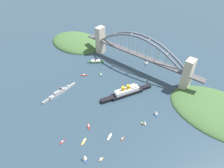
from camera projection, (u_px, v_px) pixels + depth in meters
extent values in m
plane|color=#283D4C|center=(137.00, 68.00, 404.37)|extent=(1400.00, 1400.00, 0.00)
cube|color=#BCB29E|center=(187.00, 75.00, 337.10)|extent=(12.89, 18.69, 58.70)
cube|color=#BCB29E|center=(100.00, 40.00, 434.43)|extent=(12.89, 18.69, 58.70)
cube|color=#47474C|center=(138.00, 55.00, 385.28)|extent=(184.32, 12.69, 2.40)
cube|color=#47474C|center=(198.00, 79.00, 327.51)|extent=(24.00, 12.69, 2.40)
cube|color=#47474C|center=(94.00, 37.00, 443.05)|extent=(24.00, 12.69, 2.40)
cube|color=slate|center=(183.00, 67.00, 341.82)|extent=(20.99, 1.80, 16.74)
cube|color=slate|center=(174.00, 57.00, 343.25)|extent=(20.68, 1.80, 13.80)
cube|color=slate|center=(165.00, 48.00, 346.68)|extent=(20.30, 1.80, 10.83)
cube|color=slate|center=(155.00, 42.00, 352.10)|extent=(19.85, 1.80, 7.83)
cube|color=slate|center=(146.00, 37.00, 359.52)|extent=(19.34, 1.80, 4.76)
cube|color=slate|center=(138.00, 34.00, 368.94)|extent=(19.34, 1.80, 4.76)
cube|color=slate|center=(129.00, 33.00, 380.35)|extent=(19.85, 1.80, 7.83)
cube|color=slate|center=(121.00, 33.00, 393.76)|extent=(20.30, 1.80, 10.83)
cube|color=slate|center=(113.00, 35.00, 409.16)|extent=(20.68, 1.80, 13.80)
cube|color=slate|center=(106.00, 38.00, 426.56)|extent=(20.99, 1.80, 16.74)
cube|color=slate|center=(180.00, 70.00, 335.02)|extent=(20.99, 1.80, 16.74)
cube|color=slate|center=(171.00, 59.00, 336.45)|extent=(20.68, 1.80, 13.80)
cube|color=slate|center=(161.00, 51.00, 339.88)|extent=(20.30, 1.80, 10.83)
cube|color=slate|center=(152.00, 44.00, 345.30)|extent=(19.85, 1.80, 7.83)
cube|color=slate|center=(143.00, 39.00, 352.72)|extent=(19.34, 1.80, 4.76)
cube|color=slate|center=(134.00, 36.00, 362.13)|extent=(19.34, 1.80, 4.76)
cube|color=slate|center=(125.00, 35.00, 373.55)|extent=(19.85, 1.80, 7.83)
cube|color=slate|center=(117.00, 35.00, 386.95)|extent=(20.30, 1.80, 10.83)
cube|color=slate|center=(110.00, 37.00, 402.36)|extent=(20.68, 1.80, 13.80)
cube|color=slate|center=(103.00, 39.00, 419.76)|extent=(20.99, 1.80, 16.74)
cube|color=slate|center=(186.00, 74.00, 338.21)|extent=(1.40, 11.43, 1.40)
cube|color=slate|center=(168.00, 53.00, 341.07)|extent=(1.40, 11.43, 1.40)
cube|color=slate|center=(149.00, 40.00, 351.91)|extent=(1.40, 11.43, 1.40)
cube|color=slate|center=(131.00, 34.00, 370.74)|extent=(1.40, 11.43, 1.40)
cube|color=slate|center=(115.00, 34.00, 397.56)|extent=(1.40, 11.43, 1.40)
cube|color=slate|center=(101.00, 40.00, 432.36)|extent=(1.40, 11.43, 1.40)
cylinder|color=slate|center=(178.00, 64.00, 346.15)|extent=(0.56, 0.56, 12.98)
cylinder|color=slate|center=(175.00, 67.00, 339.35)|extent=(0.56, 0.56, 12.98)
cylinder|color=slate|center=(168.00, 58.00, 352.07)|extent=(0.56, 0.56, 24.00)
cylinder|color=slate|center=(165.00, 61.00, 345.27)|extent=(0.56, 0.56, 24.00)
cylinder|color=slate|center=(159.00, 52.00, 358.99)|extent=(0.56, 0.56, 31.88)
cylinder|color=slate|center=(155.00, 55.00, 352.19)|extent=(0.56, 0.56, 31.88)
cylinder|color=slate|center=(150.00, 48.00, 366.91)|extent=(0.56, 0.56, 36.60)
cylinder|color=slate|center=(146.00, 50.00, 360.11)|extent=(0.56, 0.56, 36.60)
cylinder|color=slate|center=(141.00, 44.00, 375.83)|extent=(0.56, 0.56, 38.18)
cylinder|color=slate|center=(138.00, 47.00, 369.02)|extent=(0.56, 0.56, 38.18)
cylinder|color=slate|center=(133.00, 42.00, 385.74)|extent=(0.56, 0.56, 36.60)
cylinder|color=slate|center=(129.00, 44.00, 378.94)|extent=(0.56, 0.56, 36.60)
cylinder|color=slate|center=(125.00, 40.00, 396.66)|extent=(0.56, 0.56, 31.88)
cylinder|color=slate|center=(121.00, 42.00, 389.85)|extent=(0.56, 0.56, 31.88)
cylinder|color=slate|center=(117.00, 39.00, 408.57)|extent=(0.56, 0.56, 24.00)
cylinder|color=slate|center=(113.00, 41.00, 401.76)|extent=(0.56, 0.56, 24.00)
cylinder|color=slate|center=(110.00, 39.00, 421.48)|extent=(0.56, 0.56, 12.98)
cylinder|color=slate|center=(106.00, 41.00, 414.67)|extent=(0.56, 0.56, 12.98)
ellipsoid|color=#3D6033|center=(220.00, 113.00, 309.99)|extent=(157.94, 108.35, 19.71)
ellipsoid|color=#3D6033|center=(77.00, 43.00, 487.17)|extent=(136.22, 98.74, 26.31)
ellipsoid|color=#756B5B|center=(94.00, 42.00, 488.22)|extent=(47.68, 29.62, 14.47)
cube|color=black|center=(127.00, 93.00, 340.82)|extent=(35.10, 56.44, 5.77)
cube|color=black|center=(146.00, 87.00, 353.29)|extent=(14.12, 19.95, 5.77)
cube|color=black|center=(106.00, 100.00, 328.35)|extent=(15.35, 20.52, 5.77)
cube|color=white|center=(127.00, 91.00, 336.86)|extent=(27.44, 42.85, 6.73)
cube|color=white|center=(133.00, 86.00, 337.57)|extent=(12.32, 12.36, 3.20)
cylinder|color=gold|center=(128.00, 87.00, 333.18)|extent=(5.55, 5.55, 7.09)
cylinder|color=gold|center=(123.00, 89.00, 330.03)|extent=(5.55, 5.55, 7.09)
cylinder|color=tan|center=(145.00, 84.00, 347.51)|extent=(0.50, 0.50, 10.00)
cube|color=gray|center=(60.00, 93.00, 343.57)|extent=(7.55, 41.11, 3.65)
cube|color=gray|center=(46.00, 101.00, 327.77)|extent=(3.24, 13.73, 3.65)
cube|color=gray|center=(72.00, 85.00, 359.36)|extent=(3.80, 13.75, 3.65)
cube|color=gray|center=(59.00, 91.00, 341.31)|extent=(5.63, 20.62, 3.47)
cylinder|color=gray|center=(50.00, 97.00, 330.85)|extent=(4.34, 4.34, 2.20)
cylinder|color=gray|center=(68.00, 86.00, 352.57)|extent=(4.34, 4.34, 2.20)
cylinder|color=gray|center=(59.00, 88.00, 337.04)|extent=(0.60, 0.60, 10.00)
cylinder|color=#4C4C51|center=(61.00, 88.00, 341.19)|extent=(3.41, 3.41, 4.40)
cube|color=#23512D|center=(96.00, 62.00, 419.28)|extent=(19.92, 19.05, 2.33)
cube|color=#23512D|center=(89.00, 62.00, 418.85)|extent=(8.55, 8.47, 2.33)
cube|color=#23512D|center=(102.00, 62.00, 419.71)|extent=(9.28, 9.28, 2.33)
cube|color=beige|center=(96.00, 61.00, 417.72)|extent=(17.91, 17.08, 2.60)
cylinder|color=black|center=(96.00, 60.00, 416.14)|extent=(3.11, 3.11, 2.40)
cylinder|color=#B7B7B2|center=(147.00, 63.00, 416.02)|extent=(5.68, 2.38, 0.90)
cylinder|color=#B7B7B2|center=(146.00, 64.00, 413.35)|extent=(5.68, 2.38, 0.90)
cylinder|color=maroon|center=(147.00, 63.00, 415.40)|extent=(0.14, 0.14, 1.05)
cylinder|color=maroon|center=(146.00, 64.00, 412.73)|extent=(0.14, 0.14, 1.05)
ellipsoid|color=beige|center=(146.00, 63.00, 413.28)|extent=(7.08, 3.24, 1.43)
cylinder|color=maroon|center=(148.00, 63.00, 412.29)|extent=(1.14, 1.52, 1.36)
cube|color=beige|center=(147.00, 63.00, 412.62)|extent=(4.42, 10.47, 0.20)
cube|color=beige|center=(145.00, 63.00, 414.16)|extent=(2.12, 4.10, 0.12)
cube|color=maroon|center=(145.00, 62.00, 413.32)|extent=(1.09, 0.41, 1.50)
cube|color=#234C8C|center=(156.00, 115.00, 306.79)|extent=(6.48, 6.25, 0.92)
cube|color=#234C8C|center=(157.00, 117.00, 303.70)|extent=(2.39, 2.34, 0.92)
cube|color=#234C8C|center=(155.00, 113.00, 309.89)|extent=(2.57, 2.53, 0.92)
cylinder|color=tan|center=(156.00, 113.00, 303.53)|extent=(0.16, 0.16, 8.15)
cone|color=white|center=(156.00, 112.00, 305.14)|extent=(7.86, 7.86, 6.52)
cube|color=#234C8C|center=(85.00, 160.00, 248.89)|extent=(6.45, 5.56, 1.06)
cube|color=#234C8C|center=(85.00, 163.00, 245.80)|extent=(2.31, 2.08, 1.06)
cube|color=#234C8C|center=(84.00, 157.00, 251.97)|extent=(2.44, 2.26, 1.06)
cylinder|color=tan|center=(85.00, 158.00, 245.12)|extent=(0.16, 0.16, 9.60)
cone|color=silver|center=(84.00, 157.00, 246.77)|extent=(7.91, 7.91, 7.68)
cube|color=brown|center=(123.00, 139.00, 272.89)|extent=(1.91, 5.07, 1.07)
cube|color=brown|center=(124.00, 137.00, 274.90)|extent=(1.05, 1.69, 1.07)
cube|color=brown|center=(121.00, 140.00, 270.87)|extent=(1.26, 1.69, 1.07)
cube|color=beige|center=(122.00, 139.00, 271.78)|extent=(1.52, 2.54, 1.21)
cube|color=gold|center=(101.00, 159.00, 249.57)|extent=(3.03, 4.83, 0.79)
cube|color=gold|center=(103.00, 158.00, 251.06)|extent=(1.27, 1.66, 0.79)
cube|color=gold|center=(99.00, 161.00, 248.09)|extent=(1.47, 1.70, 0.79)
cylinder|color=tan|center=(101.00, 158.00, 247.55)|extent=(0.16, 0.16, 6.18)
cone|color=white|center=(100.00, 158.00, 247.10)|extent=(4.81, 4.81, 4.94)
cube|color=#2D6B3D|center=(101.00, 74.00, 386.14)|extent=(7.97, 5.41, 1.06)
cube|color=#2D6B3D|center=(99.00, 73.00, 389.46)|extent=(2.89, 2.41, 1.06)
cube|color=#2D6B3D|center=(102.00, 76.00, 382.83)|extent=(3.00, 2.72, 1.06)
cube|color=beige|center=(101.00, 74.00, 384.87)|extent=(4.30, 3.54, 0.98)
cube|color=#B2231E|center=(62.00, 142.00, 268.67)|extent=(2.29, 5.29, 1.00)
cube|color=#B2231E|center=(60.00, 144.00, 266.77)|extent=(1.17, 1.80, 1.00)
cube|color=#B2231E|center=(64.00, 141.00, 270.56)|extent=(1.37, 1.81, 1.00)
cube|color=beige|center=(62.00, 142.00, 268.42)|extent=(1.70, 2.69, 0.90)
cube|color=#B2231E|center=(89.00, 126.00, 288.98)|extent=(6.82, 6.52, 1.29)
cube|color=#B2231E|center=(89.00, 129.00, 285.42)|extent=(2.63, 2.57, 1.29)
cube|color=#B2231E|center=(88.00, 124.00, 292.53)|extent=(2.82, 2.77, 1.29)
cube|color=beige|center=(89.00, 125.00, 288.94)|extent=(3.91, 3.81, 0.94)
cube|color=gold|center=(144.00, 124.00, 293.23)|extent=(5.51, 2.53, 0.76)
cube|color=gold|center=(141.00, 123.00, 294.75)|extent=(1.86, 1.07, 0.76)
cube|color=gold|center=(146.00, 125.00, 291.72)|extent=(1.88, 1.25, 0.76)
cylinder|color=tan|center=(144.00, 121.00, 290.26)|extent=(0.16, 0.16, 9.23)
cone|color=white|center=(145.00, 122.00, 289.89)|extent=(5.38, 5.38, 7.38)
cube|color=#B2231E|center=(84.00, 75.00, 383.90)|extent=(6.91, 7.18, 1.26)
cube|color=#B2231E|center=(81.00, 76.00, 383.39)|extent=(2.75, 2.80, 1.26)
cube|color=#B2231E|center=(86.00, 75.00, 384.41)|extent=(2.98, 3.01, 1.26)
cube|color=beige|center=(84.00, 75.00, 383.19)|extent=(4.07, 4.16, 1.27)
cube|color=silver|center=(109.00, 137.00, 275.18)|extent=(4.55, 7.67, 1.26)
cube|color=silver|center=(111.00, 134.00, 278.51)|extent=(2.13, 2.71, 1.26)
cube|color=silver|center=(108.00, 140.00, 271.85)|extent=(2.44, 2.78, 1.26)
cube|color=beige|center=(109.00, 137.00, 273.76)|extent=(3.13, 4.04, 1.24)
cube|color=gold|center=(84.00, 142.00, 269.05)|extent=(4.86, 7.76, 1.29)
cube|color=gold|center=(82.00, 145.00, 265.60)|extent=(2.21, 2.77, 1.29)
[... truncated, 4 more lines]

